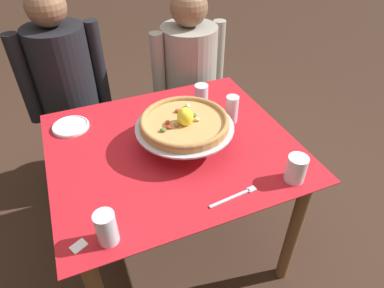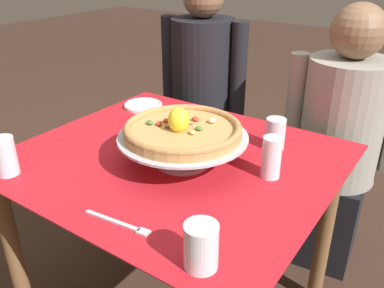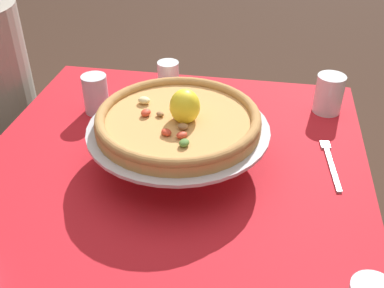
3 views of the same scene
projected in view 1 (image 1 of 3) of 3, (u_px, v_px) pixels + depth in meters
The scene contains 13 objects.
ground_plane at pixel (177, 243), 1.94m from camera, with size 14.00×14.00×0.00m, color #3D281E.
dining_table at pixel (173, 164), 1.55m from camera, with size 1.06×0.94×0.74m.
pizza_stand at pixel (185, 130), 1.44m from camera, with size 0.42×0.42×0.10m.
pizza at pixel (185, 122), 1.41m from camera, with size 0.38×0.38×0.10m.
water_glass_front_left at pixel (107, 229), 1.06m from camera, with size 0.07×0.07×0.12m.
water_glass_back_right at pixel (201, 96), 1.71m from camera, with size 0.07×0.07×0.11m.
water_glass_side_right at pixel (232, 111), 1.59m from camera, with size 0.06×0.06×0.13m.
water_glass_front_right at pixel (296, 170), 1.28m from camera, with size 0.08×0.08×0.11m.
side_plate at pixel (71, 126), 1.57m from camera, with size 0.17×0.17×0.02m.
dinner_fork at pixel (236, 196), 1.24m from camera, with size 0.20×0.04×0.01m.
sugar_packet at pixel (79, 246), 1.07m from camera, with size 0.05×0.04×0.01m, color white.
diner_left at pixel (71, 104), 1.99m from camera, with size 0.48×0.35×1.27m.
diner_right at pixel (189, 87), 2.20m from camera, with size 0.50×0.38×1.20m.
Camera 1 is at (-0.36, -1.10, 1.67)m, focal length 31.25 mm.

